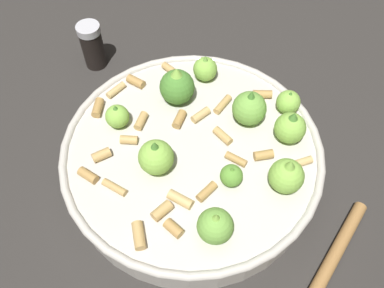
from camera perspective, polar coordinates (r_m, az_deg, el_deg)
The scene contains 3 objects.
ground_plane at distance 0.57m, azimuth 0.00°, elevation -3.66°, with size 2.40×2.40×0.00m, color #2D2B28.
cooking_pan at distance 0.54m, azimuth 0.30°, elevation -1.60°, with size 0.34×0.34×0.11m.
pepper_shaker at distance 0.70m, azimuth -13.61°, elevation 13.10°, with size 0.04×0.04×0.08m.
Camera 1 is at (0.25, -0.16, 0.49)m, focal length 38.56 mm.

